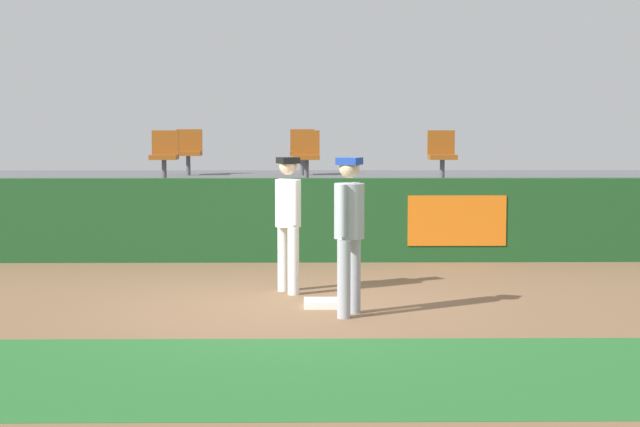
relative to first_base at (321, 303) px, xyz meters
The scene contains 12 objects.
ground_plane 0.26m from the first_base, behind, with size 60.00×60.00×0.00m, color brown.
grass_foreground_strip 3.17m from the first_base, 94.59° to the right, with size 18.00×2.80×0.01m, color #26662B.
first_base is the anchor object (origin of this frame).
player_fielder_home 1.41m from the first_base, 112.37° to the left, with size 0.43×0.55×1.71m.
player_runner_visitor 1.16m from the first_base, 60.83° to the right, with size 0.44×0.46×1.76m.
field_wall 3.83m from the first_base, 93.67° to the left, with size 18.00×0.26×1.28m.
bleacher_platform 6.37m from the first_base, 92.29° to the left, with size 18.00×4.80×1.15m, color #59595E.
seat_back_center 7.20m from the first_base, 92.09° to the left, with size 0.44×0.44×0.84m.
seat_front_right 5.83m from the first_base, 68.23° to the left, with size 0.45×0.44×0.84m.
seat_front_center 5.45m from the first_base, 91.93° to the left, with size 0.44×0.44×0.84m.
seat_back_left 7.56m from the first_base, 108.48° to the left, with size 0.48×0.44×0.84m.
seat_front_left 6.01m from the first_base, 115.92° to the left, with size 0.45×0.44×0.84m.
Camera 1 is at (0.10, -11.72, 2.19)m, focal length 57.24 mm.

